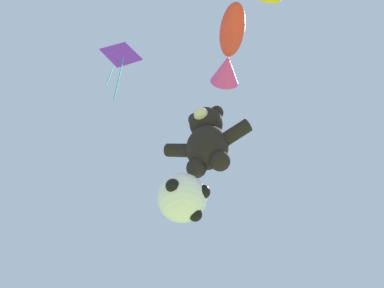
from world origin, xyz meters
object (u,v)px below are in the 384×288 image
teddy_bear_kite (207,139)px  soccer_ball_kite (183,198)px  diamond_kite (120,57)px  fish_kite_crimson (229,51)px

teddy_bear_kite → soccer_ball_kite: 1.88m
teddy_bear_kite → soccer_ball_kite: size_ratio=2.00×
teddy_bear_kite → diamond_kite: size_ratio=0.69×
soccer_ball_kite → diamond_kite: 5.79m
teddy_bear_kite → fish_kite_crimson: 2.81m
soccer_ball_kite → diamond_kite: bearing=-145.2°
soccer_ball_kite → fish_kite_crimson: 4.62m
soccer_ball_kite → diamond_kite: (-1.71, -1.19, 5.40)m
soccer_ball_kite → fish_kite_crimson: fish_kite_crimson is taller
fish_kite_crimson → diamond_kite: bearing=-171.0°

